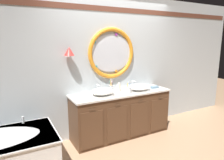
{
  "coord_description": "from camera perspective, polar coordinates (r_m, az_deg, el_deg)",
  "views": [
    {
      "loc": [
        -1.85,
        -2.8,
        1.79
      ],
      "look_at": [
        -0.2,
        0.25,
        1.09
      ],
      "focal_mm": 32.4,
      "sensor_mm": 36.0,
      "label": 1
    }
  ],
  "objects": [
    {
      "name": "soap_dispenser",
      "position": [
        3.72,
        1.95,
        -2.14
      ],
      "size": [
        0.07,
        0.07,
        0.18
      ],
      "color": "#EFE5C6",
      "rests_on": "vanity_counter"
    },
    {
      "name": "vanity_counter",
      "position": [
        3.84,
        2.49,
        -9.48
      ],
      "size": [
        1.89,
        0.59,
        0.84
      ],
      "color": "brown",
      "rests_on": "ground_plane"
    },
    {
      "name": "faucet_set_right",
      "position": [
        4.05,
        5.82,
        -1.32
      ],
      "size": [
        0.24,
        0.15,
        0.15
      ],
      "color": "silver",
      "rests_on": "vanity_counter"
    },
    {
      "name": "toothbrush_holder_right",
      "position": [
        3.63,
        4.86,
        -2.83
      ],
      "size": [
        0.09,
        0.09,
        0.21
      ],
      "color": "silver",
      "rests_on": "vanity_counter"
    },
    {
      "name": "ground_plane",
      "position": [
        3.8,
        4.7,
        -16.7
      ],
      "size": [
        14.0,
        14.0,
        0.0
      ],
      "primitive_type": "plane",
      "color": "tan"
    },
    {
      "name": "sink_basin_right",
      "position": [
        3.88,
        7.61,
        -1.96
      ],
      "size": [
        0.44,
        0.44,
        0.12
      ],
      "color": "white",
      "rests_on": "vanity_counter"
    },
    {
      "name": "faucet_set_left",
      "position": [
        3.69,
        -4.1,
        -2.55
      ],
      "size": [
        0.2,
        0.14,
        0.16
      ],
      "color": "silver",
      "rests_on": "vanity_counter"
    },
    {
      "name": "toothbrush_holder_left",
      "position": [
        3.79,
        -0.26,
        -2.16
      ],
      "size": [
        0.09,
        0.09,
        0.22
      ],
      "color": "silver",
      "rests_on": "vanity_counter"
    },
    {
      "name": "back_wall_assembly",
      "position": [
        3.89,
        0.22,
        4.42
      ],
      "size": [
        6.4,
        0.26,
        2.6
      ],
      "color": "silver",
      "rests_on": "ground_plane"
    },
    {
      "name": "folded_hand_towel",
      "position": [
        4.09,
        11.81,
        -1.97
      ],
      "size": [
        0.16,
        0.1,
        0.04
      ],
      "color": "#7593A8",
      "rests_on": "vanity_counter"
    },
    {
      "name": "sink_basin_left",
      "position": [
        3.5,
        -2.63,
        -3.25
      ],
      "size": [
        0.39,
        0.39,
        0.13
      ],
      "color": "white",
      "rests_on": "vanity_counter"
    }
  ]
}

